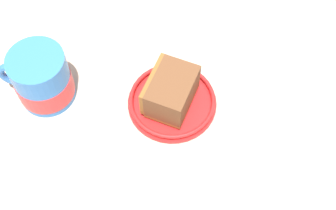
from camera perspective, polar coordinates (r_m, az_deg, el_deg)
ground_plane at (r=76.18cm, az=-2.26°, el=1.57°), size 119.71×119.71×3.03cm
small_plate at (r=72.56cm, az=0.51°, el=0.45°), size 14.07×14.07×1.61cm
cake_slice at (r=70.07cm, az=0.33°, el=1.75°), size 9.34×7.65×5.51cm
tea_mug at (r=73.08cm, az=-15.33°, el=3.10°), size 8.82×11.41×9.56cm
teaspoon at (r=76.74cm, az=10.63°, el=3.33°), size 11.67×4.73×0.80cm
sugar_cube at (r=66.13cm, az=3.01°, el=-11.53°), size 2.09×2.09×1.48cm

